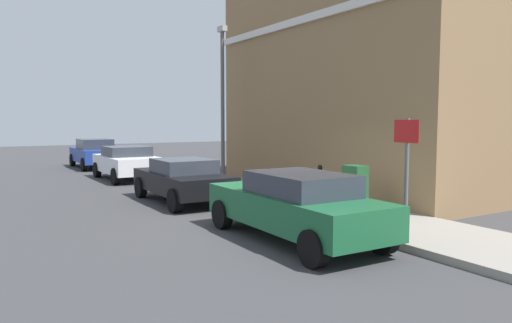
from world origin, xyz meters
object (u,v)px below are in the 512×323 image
bollard_near_cabinet (320,182)px  car_green (295,205)px  car_blue (94,153)px  lamppost (223,96)px  car_white (127,162)px  street_sign (406,159)px  car_black (183,179)px  utility_cabinet (355,190)px

bollard_near_cabinet → car_green: bearing=-136.3°
car_blue → lamppost: (2.72, -8.87, 2.54)m
car_green → car_white: car_green is taller
street_sign → car_black: bearing=104.8°
car_green → lamppost: 9.18m
lamppost → street_sign: bearing=-96.4°
car_black → car_white: size_ratio=1.01×
utility_cabinet → bollard_near_cabinet: utility_cabinet is taller
car_black → car_white: (0.18, 6.23, 0.04)m
car_black → car_white: 6.23m
street_sign → lamppost: 9.93m
utility_cabinet → bollard_near_cabinet: size_ratio=1.11×
car_white → street_sign: bearing=-173.3°
car_white → utility_cabinet: (2.59, -10.54, -0.04)m
bollard_near_cabinet → car_blue: bearing=100.5°
car_green → car_blue: 17.25m
car_black → car_blue: (0.16, 11.84, 0.08)m
car_green → car_white: 11.64m
street_sign → car_blue: bearing=95.0°
car_green → lamppost: size_ratio=0.78×
car_black → lamppost: bearing=-43.7°
car_green → street_sign: bearing=-129.0°
utility_cabinet → bollard_near_cabinet: bearing=86.2°
car_green → bollard_near_cabinet: size_ratio=4.28×
car_green → utility_cabinet: (2.62, 1.10, -0.05)m
car_white → street_sign: street_sign is taller
bollard_near_cabinet → lamppost: size_ratio=0.18×
bollard_near_cabinet → street_sign: (-1.09, -3.95, 0.96)m
car_black → bollard_near_cabinet: size_ratio=3.84×
bollard_near_cabinet → street_sign: 4.21m
car_green → street_sign: street_sign is taller
car_blue → utility_cabinet: car_blue is taller
car_blue → bollard_near_cabinet: size_ratio=4.01×
street_sign → lamppost: lamppost is taller
car_green → bollard_near_cabinet: bearing=-45.5°
car_blue → street_sign: (1.62, -18.61, 0.90)m
car_green → car_blue: car_blue is taller
car_blue → bollard_near_cabinet: 14.91m
car_green → utility_cabinet: 2.84m
bollard_near_cabinet → car_white: bearing=106.6°
car_green → car_black: bearing=2.4°
lamppost → car_green: bearing=-108.0°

